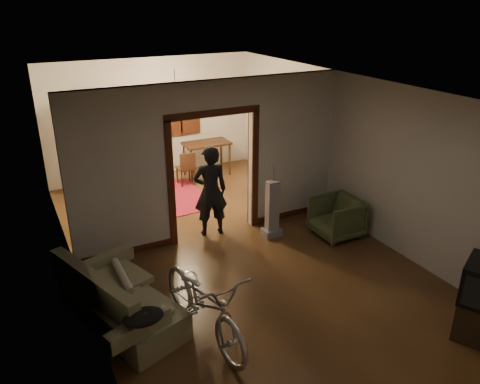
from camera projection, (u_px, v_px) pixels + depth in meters
floor at (232, 250)px, 8.09m from camera, size 5.00×8.50×0.01m
ceiling at (231, 87)px, 7.01m from camera, size 5.00×8.50×0.01m
wall_back at (152, 118)px, 11.04m from camera, size 5.00×0.02×2.80m
wall_left at (70, 203)px, 6.49m from camera, size 0.02×8.50×2.80m
wall_right at (353, 153)px, 8.60m from camera, size 0.02×8.50×2.80m
partition_wall at (213, 161)px, 8.16m from camera, size 5.00×0.14×2.80m
door_casing at (213, 177)px, 8.28m from camera, size 1.74×0.20×2.32m
far_window at (180, 109)px, 11.24m from camera, size 0.98×0.06×1.28m
chandelier at (175, 90)px, 9.23m from camera, size 0.24×0.24×0.24m
light_switch at (267, 161)px, 8.60m from camera, size 0.08×0.01×0.12m
sofa at (121, 295)px, 6.14m from camera, size 1.41×2.03×0.86m
rolled_paper at (122, 275)px, 6.39m from camera, size 0.11×0.85×0.11m
jacket at (143, 317)px, 5.31m from camera, size 0.48×0.36×0.14m
bicycle at (204, 301)px, 5.86m from camera, size 0.91×2.03×1.03m
armchair at (337, 217)px, 8.45m from camera, size 0.81×0.78×0.73m
tv_stand at (480, 319)px, 5.93m from camera, size 0.76×0.74×0.53m
vacuum at (272, 209)px, 8.39m from camera, size 0.36×0.30×1.07m
person at (210, 191)px, 8.34m from camera, size 0.67×0.50×1.68m
oriental_rug at (173, 198)px, 10.15m from camera, size 1.50×1.92×0.01m
locker at (95, 146)px, 10.41m from camera, size 1.11×0.84×1.97m
globe at (89, 103)px, 10.04m from camera, size 0.26×0.26×0.26m
desk at (207, 159)px, 11.35m from camera, size 1.16×0.73×0.82m
desk_chair at (185, 168)px, 10.77m from camera, size 0.40×0.40×0.80m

